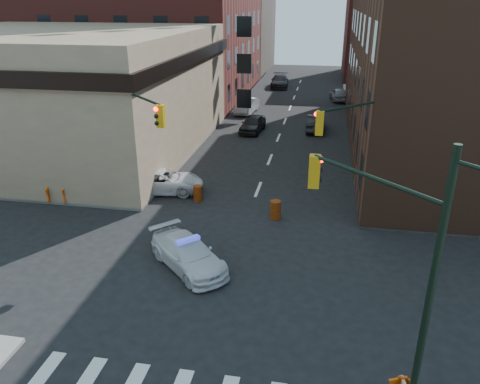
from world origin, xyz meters
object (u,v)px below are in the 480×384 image
at_px(parked_car_enear, 316,123).
at_px(pickup, 162,181).
at_px(parked_car_wnear, 253,124).
at_px(pedestrian_a, 113,190).
at_px(police_car, 188,254).
at_px(pedestrian_b, 58,176).
at_px(barricade_nw_a, 89,193).
at_px(barrel_bank, 198,193).
at_px(barrel_road, 276,210).
at_px(parked_car_wfar, 247,106).

bearing_deg(parked_car_enear, pickup, 62.04).
relative_size(parked_car_wnear, pedestrian_a, 2.59).
height_order(police_car, pedestrian_a, pedestrian_a).
distance_m(pedestrian_b, barricade_nw_a, 2.67).
xyz_separation_m(parked_car_enear, barrel_bank, (-6.33, -17.37, -0.26)).
relative_size(barrel_road, barricade_nw_a, 0.80).
bearing_deg(parked_car_wnear, barrel_bank, -87.66).
bearing_deg(barrel_road, barrel_bank, 161.76).
bearing_deg(police_car, parked_car_enear, 32.82).
height_order(pedestrian_b, barrel_road, pedestrian_b).
height_order(police_car, pickup, pickup).
xyz_separation_m(parked_car_enear, barrel_road, (-1.54, -18.95, -0.21)).
bearing_deg(pedestrian_a, barricade_nw_a, 172.73).
relative_size(barrel_bank, barricade_nw_a, 0.73).
distance_m(police_car, parked_car_enear, 25.12).
bearing_deg(barricade_nw_a, parked_car_wfar, 92.35).
bearing_deg(pickup, parked_car_enear, -36.96).
relative_size(police_car, parked_car_wnear, 1.06).
xyz_separation_m(pickup, barrel_bank, (2.54, -0.99, -0.23)).
bearing_deg(barrel_road, pedestrian_a, 180.00).
distance_m(police_car, pedestrian_b, 12.26).
bearing_deg(barrel_road, parked_car_wnear, 102.97).
relative_size(pedestrian_a, barricade_nw_a, 1.29).
xyz_separation_m(parked_car_wfar, barrel_road, (5.80, -24.81, -0.24)).
height_order(pickup, barricade_nw_a, pickup).
distance_m(police_car, pedestrian_a, 8.36).
bearing_deg(pedestrian_a, pickup, 49.82).
xyz_separation_m(pedestrian_a, pedestrian_b, (-4.09, 1.11, 0.16)).
xyz_separation_m(parked_car_wnear, pedestrian_a, (-5.33, -17.53, 0.25)).
relative_size(parked_car_enear, barricade_nw_a, 3.42).
bearing_deg(pedestrian_a, parked_car_wfar, 79.89).
relative_size(pickup, barrel_bank, 5.31).
height_order(parked_car_wnear, parked_car_wfar, parked_car_wfar).
height_order(parked_car_wfar, pedestrian_a, pedestrian_a).
relative_size(parked_car_wfar, barrel_bank, 4.82).
height_order(police_car, barrel_bank, police_car).
bearing_deg(parked_car_wnear, pedestrian_a, -101.84).
relative_size(pedestrian_b, barrel_bank, 2.10).
relative_size(pedestrian_b, barrel_road, 1.91).
bearing_deg(pedestrian_b, parked_car_enear, 18.42).
xyz_separation_m(pedestrian_b, barricade_nw_a, (2.44, -0.95, -0.51)).
bearing_deg(pedestrian_a, police_car, -44.99).
xyz_separation_m(parked_car_wnear, pedestrian_b, (-9.41, -16.42, 0.41)).
xyz_separation_m(police_car, pedestrian_b, (-10.19, 6.81, 0.48)).
relative_size(pickup, pedestrian_a, 3.00).
bearing_deg(parked_car_wfar, pedestrian_a, -92.76).
bearing_deg(pedestrian_b, pickup, -18.09).
bearing_deg(barrel_bank, parked_car_wfar, 92.48).
height_order(pedestrian_a, barrel_road, pedestrian_a).
relative_size(police_car, barrel_road, 4.44).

